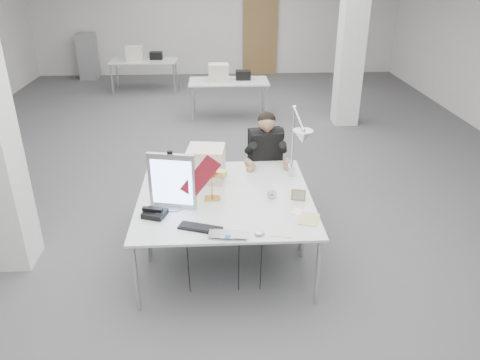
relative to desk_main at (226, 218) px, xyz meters
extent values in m
cube|color=#474749|center=(0.00, 2.50, -0.75)|extent=(10.00, 14.00, 0.02)
cube|color=silver|center=(0.00, 9.51, 0.86)|extent=(10.00, 0.02, 3.20)
cube|color=white|center=(2.50, 5.00, 0.86)|extent=(0.45, 0.45, 3.20)
cube|color=brown|center=(1.20, 9.44, 0.31)|extent=(0.95, 0.08, 2.10)
cube|color=silver|center=(0.00, 0.00, 0.00)|extent=(1.80, 0.90, 0.02)
cube|color=silver|center=(0.00, 0.90, 0.00)|extent=(1.80, 0.90, 0.02)
cube|color=silver|center=(0.20, 5.50, 0.00)|extent=(1.60, 0.80, 0.02)
cube|color=silver|center=(-1.80, 7.70, 0.00)|extent=(1.60, 0.80, 0.02)
cube|color=gray|center=(-3.50, 9.15, -0.14)|extent=(0.45, 0.55, 1.20)
cube|color=#A9AAAE|center=(-0.52, 0.23, 0.30)|extent=(0.47, 0.14, 0.58)
cube|color=maroon|center=(-0.23, 0.19, 0.36)|extent=(0.41, 0.09, 0.45)
cube|color=black|center=(-0.24, -0.20, 0.02)|extent=(0.42, 0.26, 0.02)
imported|color=#ACABB0|center=(0.01, -0.39, 0.03)|extent=(0.38, 0.27, 0.03)
ellipsoid|color=silver|center=(0.29, -0.34, 0.03)|extent=(0.11, 0.08, 0.04)
cube|color=black|center=(-0.69, 0.06, 0.04)|extent=(0.26, 0.24, 0.05)
cube|color=tan|center=(-0.63, 0.26, 0.07)|extent=(0.14, 0.07, 0.11)
cube|color=#A07D45|center=(0.75, 0.32, 0.07)|extent=(0.15, 0.07, 0.12)
cylinder|color=#A8A8AD|center=(0.48, 0.37, 0.06)|extent=(0.10, 0.05, 0.10)
cube|color=silver|center=(0.51, -0.24, 0.02)|extent=(0.26, 0.32, 0.01)
cube|color=#D0C07C|center=(0.79, -0.08, 0.02)|extent=(0.25, 0.29, 0.01)
cube|color=white|center=(0.73, 0.05, 0.02)|extent=(0.22, 0.20, 0.01)
cube|color=beige|center=(-0.19, 0.88, 0.20)|extent=(0.44, 0.42, 0.38)
camera|label=1|loc=(-0.07, -3.90, 2.27)|focal=35.00mm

